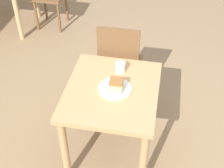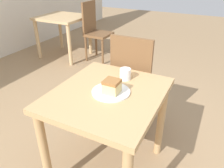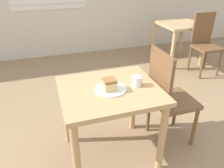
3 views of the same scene
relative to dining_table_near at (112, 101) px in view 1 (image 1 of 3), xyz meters
name	(u,v)px [view 1 (image 1 of 3)]	position (x,y,z in m)	size (l,w,h in m)	color
ground_plane	(127,147)	(0.03, -0.13, -0.60)	(14.00, 14.00, 0.00)	#997A56
dining_table_near	(112,101)	(0.00, 0.00, 0.00)	(0.80, 0.70, 0.73)	tan
chair_near_window	(120,64)	(0.58, 0.04, -0.07)	(0.39, 0.39, 0.97)	brown
plate	(115,89)	(0.00, -0.02, 0.14)	(0.26, 0.26, 0.01)	white
cake_slice	(116,85)	(-0.01, -0.04, 0.19)	(0.10, 0.10, 0.09)	#E0C67F
coffee_mug	(120,67)	(0.23, -0.03, 0.17)	(0.09, 0.08, 0.08)	white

